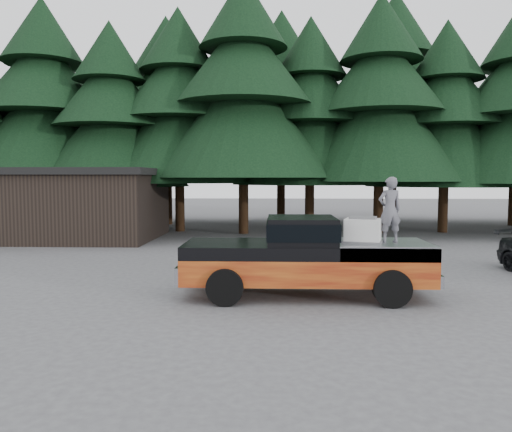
{
  "coord_description": "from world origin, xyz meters",
  "views": [
    {
      "loc": [
        0.61,
        -11.14,
        2.84
      ],
      "look_at": [
        0.19,
        0.0,
        2.0
      ],
      "focal_mm": 35.0,
      "sensor_mm": 36.0,
      "label": 1
    }
  ],
  "objects_px": {
    "pickup_truck": "(305,269)",
    "air_compressor": "(363,231)",
    "utility_building": "(71,203)",
    "man_on_bed": "(390,210)"
  },
  "relations": [
    {
      "from": "pickup_truck",
      "to": "air_compressor",
      "type": "relative_size",
      "value": 7.46
    },
    {
      "from": "air_compressor",
      "to": "utility_building",
      "type": "height_order",
      "value": "utility_building"
    },
    {
      "from": "man_on_bed",
      "to": "utility_building",
      "type": "height_order",
      "value": "utility_building"
    },
    {
      "from": "air_compressor",
      "to": "utility_building",
      "type": "bearing_deg",
      "value": 151.87
    },
    {
      "from": "air_compressor",
      "to": "pickup_truck",
      "type": "bearing_deg",
      "value": -172.92
    },
    {
      "from": "man_on_bed",
      "to": "air_compressor",
      "type": "bearing_deg",
      "value": -2.46
    },
    {
      "from": "pickup_truck",
      "to": "utility_building",
      "type": "relative_size",
      "value": 0.71
    },
    {
      "from": "air_compressor",
      "to": "utility_building",
      "type": "distance_m",
      "value": 16.34
    },
    {
      "from": "pickup_truck",
      "to": "utility_building",
      "type": "height_order",
      "value": "utility_building"
    },
    {
      "from": "air_compressor",
      "to": "utility_building",
      "type": "xyz_separation_m",
      "value": [
        -11.68,
        11.43,
        0.06
      ]
    }
  ]
}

